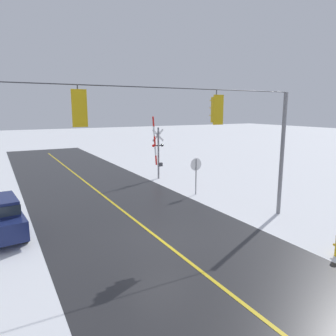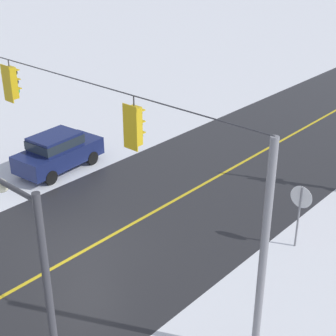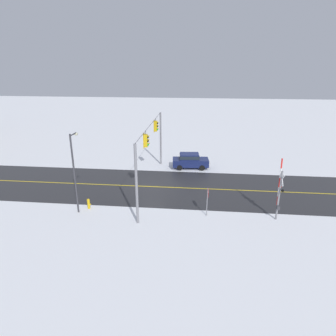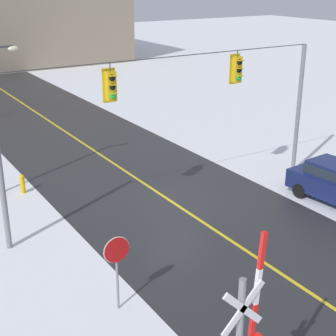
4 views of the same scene
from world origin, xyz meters
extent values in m
plane|color=white|center=(0.00, 0.00, 0.00)|extent=(160.00, 160.00, 0.00)
cylinder|color=gray|center=(-7.00, 0.00, 3.10)|extent=(0.20, 0.20, 6.20)
cylinder|color=#38383D|center=(0.00, 0.00, 6.20)|extent=(14.00, 0.04, 0.04)
cylinder|color=#38383D|center=(-2.76, 0.00, 6.05)|extent=(0.04, 0.04, 0.30)
cube|color=gold|center=(-2.76, 0.00, 5.36)|extent=(0.34, 0.28, 1.08)
cube|color=gold|center=(-2.76, 0.16, 5.36)|extent=(0.52, 0.03, 1.26)
sphere|color=black|center=(-2.76, -0.15, 5.68)|extent=(0.24, 0.24, 0.24)
cube|color=gold|center=(-2.76, -0.22, 5.76)|extent=(0.26, 0.16, 0.03)
sphere|color=black|center=(-2.76, -0.15, 5.36)|extent=(0.24, 0.24, 0.24)
cube|color=gold|center=(-2.76, -0.22, 5.44)|extent=(0.26, 0.16, 0.03)
sphere|color=green|center=(-2.76, -0.15, 5.04)|extent=(0.24, 0.24, 0.24)
cube|color=gold|center=(-2.76, -0.22, 5.12)|extent=(0.26, 0.16, 0.03)
cylinder|color=#38383D|center=(3.11, 0.00, 6.08)|extent=(0.04, 0.04, 0.25)
cube|color=gold|center=(3.11, 0.00, 5.41)|extent=(0.34, 0.28, 1.08)
cube|color=gold|center=(3.11, 0.16, 5.41)|extent=(0.52, 0.03, 1.26)
sphere|color=black|center=(3.11, -0.15, 5.73)|extent=(0.24, 0.24, 0.24)
cube|color=gold|center=(3.11, -0.22, 5.82)|extent=(0.26, 0.16, 0.03)
sphere|color=black|center=(3.11, -0.15, 5.41)|extent=(0.24, 0.24, 0.24)
cube|color=gold|center=(3.11, -0.22, 5.50)|extent=(0.26, 0.16, 0.03)
sphere|color=green|center=(3.11, -0.15, 5.09)|extent=(0.24, 0.24, 0.24)
cube|color=gold|center=(3.11, -0.22, 5.18)|extent=(0.26, 0.16, 0.03)
cylinder|color=gray|center=(-5.30, -5.22, 1.15)|extent=(0.07, 0.07, 2.30)
cylinder|color=#B71414|center=(-5.30, -5.26, 1.95)|extent=(0.76, 0.03, 0.76)
cylinder|color=white|center=(-5.30, -5.24, 1.95)|extent=(0.80, 0.02, 0.80)
cube|color=navy|center=(5.89, -3.59, 0.72)|extent=(2.10, 4.24, 0.80)
cube|color=navy|center=(5.88, -3.44, 1.42)|extent=(1.67, 2.25, 0.64)
cube|color=#232D38|center=(5.88, -3.44, 1.42)|extent=(1.71, 2.34, 0.40)
sphere|color=#EFEACC|center=(6.64, -5.60, 0.77)|extent=(0.16, 0.16, 0.16)
sphere|color=#EFEACC|center=(5.50, -5.70, 0.77)|extent=(0.16, 0.16, 0.16)
cylinder|color=black|center=(6.80, -4.79, 0.32)|extent=(0.27, 0.66, 0.64)
cylinder|color=black|center=(5.20, -4.92, 0.32)|extent=(0.27, 0.66, 0.64)
cylinder|color=black|center=(6.58, -2.25, 0.32)|extent=(0.27, 0.66, 0.64)
cylinder|color=black|center=(4.99, -2.39, 0.32)|extent=(0.27, 0.66, 0.64)
cylinder|color=#38383D|center=(-5.25, 5.17, 6.35)|extent=(1.10, 0.09, 0.09)
camera|label=1|loc=(5.73, 11.11, 5.39)|focal=33.83mm
camera|label=2|loc=(-12.01, 9.04, 10.31)|focal=54.91mm
camera|label=3|loc=(-26.37, -4.30, 11.42)|focal=31.44mm
camera|label=4|loc=(-10.64, -16.41, 9.08)|focal=53.94mm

